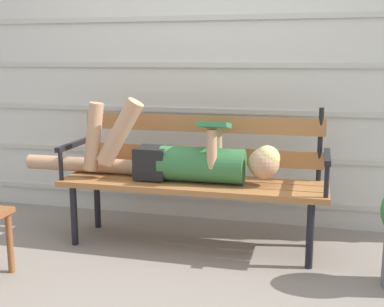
{
  "coord_description": "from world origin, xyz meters",
  "views": [
    {
      "loc": [
        0.75,
        -2.85,
        1.2
      ],
      "look_at": [
        0.0,
        0.11,
        0.61
      ],
      "focal_mm": 46.2,
      "sensor_mm": 36.0,
      "label": 1
    }
  ],
  "objects": [
    {
      "name": "reclining_person",
      "position": [
        -0.1,
        0.11,
        0.57
      ],
      "size": [
        1.74,
        0.26,
        0.53
      ],
      "color": "#33703D"
    },
    {
      "name": "ground_plane",
      "position": [
        0.0,
        0.0,
        0.0
      ],
      "size": [
        12.0,
        12.0,
        0.0
      ],
      "primitive_type": "plane",
      "color": "gray"
    },
    {
      "name": "house_siding",
      "position": [
        0.0,
        0.7,
        1.15
      ],
      "size": [
        4.66,
        0.08,
        2.3
      ],
      "color": "beige",
      "rests_on": "ground"
    },
    {
      "name": "park_bench",
      "position": [
        0.0,
        0.18,
        0.48
      ],
      "size": [
        1.69,
        0.47,
        0.9
      ],
      "color": "#9E6638",
      "rests_on": "ground"
    }
  ]
}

